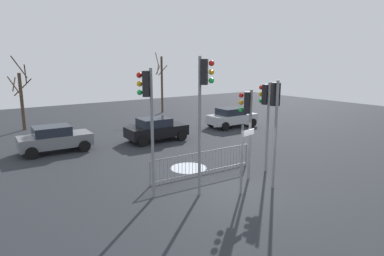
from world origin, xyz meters
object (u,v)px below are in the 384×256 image
at_px(car_grey_near, 55,138).
at_px(bare_tree_centre, 21,98).
at_px(traffic_light_foreground_right, 203,96).
at_px(traffic_light_rear_right, 247,114).
at_px(traffic_light_rear_left, 148,105).
at_px(direction_sign_post, 243,155).
at_px(car_black_trailing, 156,129).
at_px(car_silver_far, 232,117).
at_px(traffic_light_mid_right, 266,106).
at_px(bare_tree_left, 162,83).
at_px(traffic_light_mid_left, 275,110).

height_order(car_grey_near, bare_tree_centre, bare_tree_centre).
height_order(traffic_light_foreground_right, traffic_light_rear_right, traffic_light_foreground_right).
bearing_deg(traffic_light_rear_left, car_grey_near, 50.72).
xyz_separation_m(direction_sign_post, bare_tree_centre, (-4.92, 17.92, 0.85)).
xyz_separation_m(traffic_light_foreground_right, car_black_trailing, (2.75, 8.66, -3.01)).
bearing_deg(traffic_light_rear_right, car_silver_far, 12.14).
relative_size(traffic_light_foreground_right, car_silver_far, 1.35).
xyz_separation_m(traffic_light_rear_left, traffic_light_mid_right, (5.79, -0.22, -0.50)).
distance_m(traffic_light_rear_left, traffic_light_rear_right, 4.40).
bearing_deg(traffic_light_foreground_right, traffic_light_rear_left, -73.18).
height_order(traffic_light_rear_left, traffic_light_rear_right, traffic_light_rear_left).
distance_m(car_black_trailing, bare_tree_left, 11.86).
height_order(traffic_light_rear_right, direction_sign_post, traffic_light_rear_right).
distance_m(traffic_light_rear_left, traffic_light_mid_left, 4.93).
bearing_deg(bare_tree_centre, traffic_light_rear_left, -83.49).
height_order(car_black_trailing, bare_tree_centre, bare_tree_centre).
height_order(traffic_light_mid_left, traffic_light_rear_right, traffic_light_mid_left).
bearing_deg(traffic_light_mid_left, bare_tree_centre, 130.07).
height_order(traffic_light_rear_left, traffic_light_mid_left, traffic_light_rear_left).
bearing_deg(traffic_light_rear_right, traffic_light_foreground_right, 149.97).
bearing_deg(traffic_light_mid_left, bare_tree_left, 93.32).
bearing_deg(direction_sign_post, traffic_light_foreground_right, 140.56).
distance_m(traffic_light_mid_left, bare_tree_left, 20.36).
relative_size(traffic_light_mid_right, car_silver_far, 1.06).
distance_m(traffic_light_foreground_right, traffic_light_mid_left, 3.03).
bearing_deg(traffic_light_rear_right, bare_tree_left, 31.62).
distance_m(traffic_light_foreground_right, car_black_trailing, 9.57).
distance_m(car_silver_far, car_black_trailing, 6.96).
bearing_deg(traffic_light_rear_right, car_grey_near, 82.57).
bearing_deg(car_silver_far, traffic_light_mid_right, -121.66).
xyz_separation_m(bare_tree_left, bare_tree_centre, (-12.43, -1.40, -0.49)).
distance_m(traffic_light_mid_right, traffic_light_mid_left, 2.04).
bearing_deg(car_grey_near, bare_tree_left, 38.84).
relative_size(traffic_light_rear_right, car_grey_near, 1.00).
height_order(traffic_light_rear_right, car_black_trailing, traffic_light_rear_right).
relative_size(traffic_light_mid_left, bare_tree_left, 0.75).
relative_size(traffic_light_foreground_right, car_grey_near, 1.34).
bearing_deg(car_silver_far, car_black_trailing, -172.89).
bearing_deg(traffic_light_rear_left, traffic_light_mid_left, -70.50).
bearing_deg(bare_tree_left, bare_tree_centre, -173.58).
xyz_separation_m(traffic_light_rear_left, car_black_trailing, (4.47, 7.66, -2.73)).
bearing_deg(bare_tree_left, direction_sign_post, -111.26).
bearing_deg(traffic_light_mid_right, bare_tree_left, 63.59).
bearing_deg(car_silver_far, direction_sign_post, -128.11).
height_order(direction_sign_post, bare_tree_centre, bare_tree_centre).
xyz_separation_m(car_silver_far, car_black_trailing, (-6.93, -0.67, 0.00)).
bearing_deg(traffic_light_mid_right, bare_tree_centre, 103.56).
xyz_separation_m(traffic_light_mid_left, bare_tree_centre, (-6.41, 18.05, -0.78)).
distance_m(car_grey_near, car_black_trailing, 5.96).
distance_m(traffic_light_rear_left, traffic_light_mid_right, 5.82).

